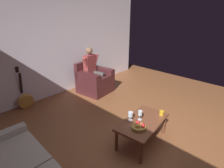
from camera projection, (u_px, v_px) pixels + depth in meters
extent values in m
plane|color=brown|center=(154.00, 139.00, 3.34)|extent=(7.40, 7.40, 0.00)
cube|color=silver|center=(58.00, 44.00, 4.82)|extent=(6.03, 0.06, 2.79)
cube|color=#471E21|center=(95.00, 85.00, 5.24)|extent=(0.92, 0.93, 0.43)
cube|color=#471E21|center=(97.00, 77.00, 5.11)|extent=(0.56, 0.76, 0.10)
cube|color=#471E21|center=(102.00, 71.00, 5.35)|extent=(0.28, 0.84, 0.24)
cube|color=#471E21|center=(87.00, 77.00, 4.87)|extent=(0.28, 0.84, 0.24)
cube|color=#471E21|center=(86.00, 68.00, 5.26)|extent=(0.82, 0.23, 0.45)
cube|color=#963837|center=(90.00, 64.00, 5.12)|extent=(0.38, 0.23, 0.55)
sphere|color=brown|center=(89.00, 51.00, 4.96)|extent=(0.19, 0.19, 0.19)
cylinder|color=#454040|center=(98.00, 74.00, 5.18)|extent=(0.19, 0.44, 0.13)
cylinder|color=#454040|center=(104.00, 84.00, 5.17)|extent=(0.13, 0.13, 0.53)
cylinder|color=#963837|center=(96.00, 59.00, 5.20)|extent=(0.21, 0.12, 0.29)
cylinder|color=#454040|center=(93.00, 76.00, 5.02)|extent=(0.19, 0.44, 0.13)
cylinder|color=#454040|center=(99.00, 86.00, 5.01)|extent=(0.13, 0.13, 0.53)
cylinder|color=#963837|center=(86.00, 62.00, 4.88)|extent=(0.21, 0.12, 0.29)
cube|color=#B8AEA0|center=(9.00, 161.00, 2.24)|extent=(0.81, 0.78, 0.11)
cube|color=brown|center=(143.00, 122.00, 3.14)|extent=(1.09, 0.70, 0.04)
cylinder|color=brown|center=(164.00, 125.00, 3.43)|extent=(0.06, 0.06, 0.40)
cylinder|color=brown|center=(141.00, 153.00, 2.75)|extent=(0.06, 0.06, 0.40)
cylinder|color=brown|center=(142.00, 117.00, 3.69)|extent=(0.06, 0.06, 0.40)
cylinder|color=brown|center=(116.00, 141.00, 3.01)|extent=(0.06, 0.06, 0.40)
cylinder|color=#B98338|center=(26.00, 101.00, 4.37)|extent=(0.36, 0.18, 0.37)
cylinder|color=black|center=(27.00, 101.00, 4.33)|extent=(0.10, 0.03, 0.10)
cube|color=black|center=(21.00, 83.00, 4.27)|extent=(0.05, 0.15, 0.54)
cube|color=black|center=(17.00, 70.00, 4.19)|extent=(0.07, 0.06, 0.14)
cylinder|color=silver|center=(140.00, 119.00, 3.16)|extent=(0.07, 0.07, 0.01)
cylinder|color=silver|center=(140.00, 117.00, 3.14)|extent=(0.01, 0.01, 0.09)
cylinder|color=silver|center=(140.00, 113.00, 3.11)|extent=(0.07, 0.07, 0.08)
cylinder|color=#590C19|center=(140.00, 114.00, 3.12)|extent=(0.07, 0.07, 0.03)
cylinder|color=silver|center=(130.00, 120.00, 3.15)|extent=(0.07, 0.07, 0.01)
cylinder|color=silver|center=(130.00, 118.00, 3.14)|extent=(0.01, 0.01, 0.07)
cylinder|color=silver|center=(130.00, 114.00, 3.11)|extent=(0.08, 0.08, 0.08)
cylinder|color=#590C19|center=(130.00, 115.00, 3.12)|extent=(0.07, 0.07, 0.03)
cylinder|color=olive|center=(139.00, 127.00, 2.91)|extent=(0.24, 0.24, 0.05)
sphere|color=gold|center=(138.00, 126.00, 2.87)|extent=(0.07, 0.07, 0.07)
sphere|color=red|center=(143.00, 125.00, 2.88)|extent=(0.07, 0.07, 0.07)
sphere|color=red|center=(138.00, 123.00, 2.96)|extent=(0.07, 0.07, 0.07)
cylinder|color=gold|center=(162.00, 113.00, 3.29)|extent=(0.08, 0.08, 0.09)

